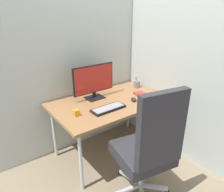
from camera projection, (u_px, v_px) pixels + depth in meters
The scene contains 11 objects.
ground_plane at pixel (110, 151), 2.77m from camera, with size 8.00×8.00×0.00m, color gray.
wall_back at pixel (88, 39), 2.56m from camera, with size 2.56×0.04×2.80m, color #B7C1BC.
wall_side_right at pixel (166, 39), 2.50m from camera, with size 0.04×2.03×2.80m, color #B7C1BC.
desk at pixel (110, 105), 2.51m from camera, with size 1.37×0.84×0.72m.
office_chair at pixel (148, 147), 1.87m from camera, with size 0.59×0.62×1.18m.
monitor at pixel (94, 81), 2.50m from camera, with size 0.54×0.17×0.41m.
keyboard at pixel (108, 108), 2.28m from camera, with size 0.39×0.16×0.03m.
mouse at pixel (134, 99), 2.49m from camera, with size 0.06×0.09×0.04m, color black.
pen_holder at pixel (137, 84), 2.91m from camera, with size 0.08×0.08×0.17m.
notebook at pixel (142, 94), 2.65m from camera, with size 0.13×0.20×0.03m, color #B23333.
desk_clamp_accessory at pixel (76, 113), 2.13m from camera, with size 0.05×0.05×0.07m, color orange.
Camera 1 is at (-1.34, -1.84, 1.74)m, focal length 33.58 mm.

